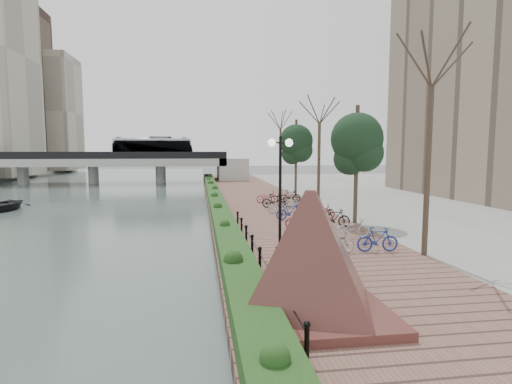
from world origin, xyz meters
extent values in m
plane|color=#59595B|center=(0.00, 0.00, 0.00)|extent=(220.00, 220.00, 0.00)
cube|color=#40514C|center=(-15.00, 25.00, 0.01)|extent=(30.00, 130.00, 0.02)
cube|color=brown|center=(4.00, 17.50, 0.25)|extent=(8.00, 75.00, 0.50)
cube|color=gray|center=(20.00, 17.50, 0.25)|extent=(24.00, 75.00, 0.50)
cube|color=#183A15|center=(0.60, 20.00, 0.80)|extent=(1.10, 56.00, 0.60)
cylinder|color=black|center=(1.40, -5.00, 0.85)|extent=(0.10, 0.10, 0.70)
cylinder|color=black|center=(1.40, -3.00, 0.85)|extent=(0.10, 0.10, 0.70)
cylinder|color=black|center=(1.40, -1.00, 0.85)|extent=(0.10, 0.10, 0.70)
cylinder|color=black|center=(1.40, 1.00, 0.85)|extent=(0.10, 0.10, 0.70)
cylinder|color=black|center=(1.40, 3.00, 0.85)|extent=(0.10, 0.10, 0.70)
cylinder|color=black|center=(1.40, 5.00, 0.85)|extent=(0.10, 0.10, 0.70)
cylinder|color=black|center=(1.40, 7.00, 0.85)|extent=(0.10, 0.10, 0.70)
cylinder|color=black|center=(1.40, 9.00, 0.85)|extent=(0.10, 0.10, 0.70)
cube|color=#491F20|center=(2.06, -2.78, 0.61)|extent=(3.72, 3.72, 0.22)
pyramid|color=#491F20|center=(2.06, -2.78, 2.14)|extent=(5.56, 5.56, 2.84)
cylinder|color=black|center=(2.62, 3.61, 2.79)|extent=(0.12, 0.12, 4.58)
cylinder|color=black|center=(2.62, 3.61, 4.83)|extent=(0.70, 0.06, 0.06)
sphere|color=white|center=(2.27, 3.61, 4.83)|extent=(0.32, 0.32, 0.32)
sphere|color=white|center=(2.97, 3.61, 4.83)|extent=(0.32, 0.32, 0.32)
imported|color=brown|center=(3.98, 2.24, 1.37)|extent=(0.67, 0.46, 1.74)
imported|color=#A1A1A5|center=(4.60, 2.63, 0.95)|extent=(0.60, 1.71, 0.90)
imported|color=black|center=(4.60, 5.23, 1.00)|extent=(0.47, 1.66, 1.00)
imported|color=maroon|center=(4.60, 7.83, 0.95)|extent=(0.60, 1.71, 0.90)
imported|color=navy|center=(4.60, 10.43, 1.00)|extent=(0.47, 1.66, 1.00)
imported|color=#A1A1A5|center=(4.60, 13.03, 0.95)|extent=(0.60, 1.71, 0.90)
imported|color=black|center=(4.60, 15.63, 1.00)|extent=(0.47, 1.66, 1.00)
imported|color=maroon|center=(4.60, 18.23, 0.95)|extent=(0.60, 1.72, 0.90)
imported|color=navy|center=(6.40, 2.63, 1.00)|extent=(0.47, 1.66, 1.00)
imported|color=#A1A1A5|center=(6.40, 5.23, 0.95)|extent=(0.60, 1.71, 0.90)
imported|color=black|center=(6.40, 7.83, 1.00)|extent=(0.47, 1.66, 1.00)
imported|color=maroon|center=(6.40, 10.43, 0.95)|extent=(0.60, 1.71, 0.90)
imported|color=navy|center=(6.40, 13.03, 1.00)|extent=(0.47, 1.66, 1.00)
imported|color=#A1A1A5|center=(6.40, 15.63, 0.95)|extent=(0.60, 1.72, 0.90)
imported|color=black|center=(6.40, 18.23, 1.00)|extent=(0.47, 1.66, 1.00)
cube|color=#ADACA7|center=(-15.00, 45.00, 3.00)|extent=(36.00, 8.00, 1.00)
cube|color=black|center=(-15.00, 41.10, 3.95)|extent=(36.00, 0.15, 0.90)
cube|color=black|center=(-15.00, 48.90, 3.95)|extent=(36.00, 0.15, 0.90)
cylinder|color=#ADACA7|center=(-24.00, 45.00, 1.25)|extent=(1.40, 1.40, 2.50)
cylinder|color=#ADACA7|center=(-15.00, 45.00, 1.25)|extent=(1.40, 1.40, 2.50)
cylinder|color=#ADACA7|center=(-6.00, 45.00, 1.25)|extent=(1.40, 1.40, 2.50)
imported|color=white|center=(-6.88, 45.00, 5.00)|extent=(2.52, 10.77, 3.00)
imported|color=black|center=(-15.43, 20.20, 0.45)|extent=(3.05, 4.23, 0.87)
cube|color=#B0A793|center=(-33.00, 80.00, 12.50)|extent=(12.00, 12.00, 24.00)
camera|label=1|loc=(-0.58, -12.08, 4.51)|focal=28.00mm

